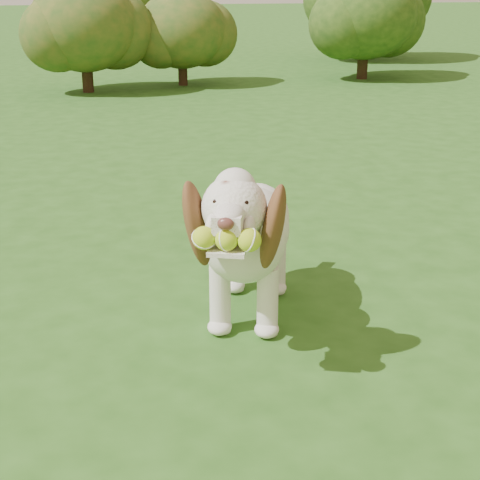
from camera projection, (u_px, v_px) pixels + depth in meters
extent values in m
plane|color=#254F16|center=(152.00, 327.00, 3.48)|extent=(80.00, 80.00, 0.00)
ellipsoid|color=silver|center=(250.00, 230.00, 3.52)|extent=(0.58, 0.80, 0.38)
ellipsoid|color=silver|center=(243.00, 241.00, 3.25)|extent=(0.47, 0.47, 0.37)
ellipsoid|color=silver|center=(256.00, 216.00, 3.76)|extent=(0.43, 0.43, 0.34)
cylinder|color=silver|center=(239.00, 230.00, 3.09)|extent=(0.28, 0.34, 0.29)
sphere|color=silver|center=(234.00, 208.00, 2.90)|extent=(0.33, 0.33, 0.26)
sphere|color=silver|center=(235.00, 189.00, 2.90)|extent=(0.22, 0.22, 0.17)
cube|color=silver|center=(229.00, 221.00, 2.77)|extent=(0.15, 0.18, 0.07)
ellipsoid|color=#592D28|center=(226.00, 224.00, 2.69)|extent=(0.07, 0.06, 0.05)
cube|color=silver|center=(228.00, 249.00, 2.79)|extent=(0.19, 0.20, 0.02)
ellipsoid|color=brown|center=(197.00, 224.00, 2.96)|extent=(0.21, 0.24, 0.41)
ellipsoid|color=brown|center=(273.00, 227.00, 2.92)|extent=(0.19, 0.28, 0.41)
cylinder|color=silver|center=(259.00, 199.00, 3.89)|extent=(0.12, 0.20, 0.14)
cylinder|color=silver|center=(220.00, 299.00, 3.39)|extent=(0.12, 0.12, 0.33)
cylinder|color=silver|center=(267.00, 301.00, 3.36)|extent=(0.12, 0.12, 0.33)
cylinder|color=silver|center=(234.00, 261.00, 3.84)|extent=(0.12, 0.12, 0.33)
cylinder|color=silver|center=(276.00, 263.00, 3.81)|extent=(0.12, 0.12, 0.33)
sphere|color=#A0CC20|center=(204.00, 238.00, 2.74)|extent=(0.11, 0.11, 0.09)
sphere|color=#A0CC20|center=(227.00, 239.00, 2.73)|extent=(0.11, 0.11, 0.09)
sphere|color=#A0CC20|center=(249.00, 240.00, 2.72)|extent=(0.11, 0.11, 0.09)
cylinder|color=#382314|center=(183.00, 70.00, 10.99)|extent=(0.14, 0.14, 0.44)
ellipsoid|color=#203F13|center=(182.00, 30.00, 10.79)|extent=(1.32, 1.32, 1.12)
cylinder|color=#382314|center=(363.00, 62.00, 11.65)|extent=(0.17, 0.17, 0.54)
ellipsoid|color=#203F13|center=(365.00, 15.00, 11.41)|extent=(1.61, 1.61, 1.37)
cylinder|color=#382314|center=(99.00, 34.00, 15.92)|extent=(0.22, 0.22, 0.71)
cylinder|color=#382314|center=(87.00, 74.00, 10.34)|extent=(0.16, 0.16, 0.50)
ellipsoid|color=#203F13|center=(84.00, 25.00, 10.11)|extent=(1.50, 1.50, 1.28)
cylinder|color=#382314|center=(363.00, 41.00, 14.21)|extent=(0.22, 0.22, 0.72)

